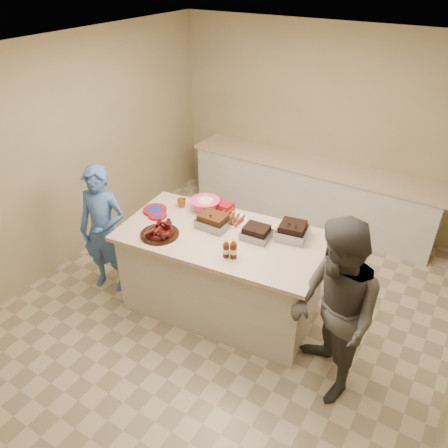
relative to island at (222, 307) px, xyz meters
The scene contains 20 objects.
room 0.12m from the island, 46.78° to the left, with size 4.50×5.00×2.70m, color tan, non-canonical shape.
back_counter 2.34m from the island, 87.89° to the left, with size 3.60×0.64×0.90m, color beige, non-canonical shape.
island is the anchor object (origin of this frame).
rib_platter 1.16m from the island, 147.88° to the right, with size 0.40×0.40×0.16m, color #3A0705, non-canonical shape.
pulled_pork_tray 0.99m from the island, 152.91° to the left, with size 0.32×0.24×0.10m, color #47230F.
brisket_tray 1.04m from the island, 21.26° to the left, with size 0.28×0.23×0.08m, color black.
roasting_pan 1.21m from the island, 26.86° to the left, with size 0.28×0.28×0.11m, color gray.
coleslaw_bowl 1.11m from the island, 141.84° to the left, with size 0.33×0.33×0.22m, color #EB2F72, non-canonical shape.
sausage_plate 1.03m from the island, 99.32° to the left, with size 0.33×0.33×0.05m, color silver.
mac_cheese_dish 1.21m from the island, 32.96° to the left, with size 0.32×0.24×0.09m, color orange.
bbq_bottle_a 1.05m from the island, 51.50° to the right, with size 0.06×0.06×0.18m, color #3A1306.
bbq_bottle_b 1.06m from the island, 42.07° to the right, with size 0.07×0.07×0.20m, color #3A1306.
mustard_bottle 1.04m from the island, 144.51° to the left, with size 0.05×0.05×0.13m, color #ECA20D.
sauce_bowl 1.00m from the island, 140.18° to the left, with size 0.15×0.05×0.15m, color silver.
plate_stack_large 1.31m from the island, behind, with size 0.26×0.26×0.03m, color maroon.
plate_stack_small 1.25m from the island, behind, with size 0.20×0.20×0.03m, color maroon.
plastic_cup 1.22m from the island, 159.97° to the left, with size 0.11×0.10×0.11m, color #843E06.
basket_stack 1.09m from the island, 118.90° to the left, with size 0.20×0.15×0.10m, color maroon.
guest_blue 1.38m from the island, 165.33° to the right, with size 0.56×1.54×0.37m, color #3B5FA4.
guest_gray 1.38m from the island, 15.63° to the right, with size 0.85×1.74×0.66m, color #4B4944.
Camera 1 is at (1.86, -3.21, 3.42)m, focal length 35.00 mm.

